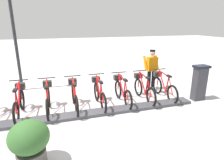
# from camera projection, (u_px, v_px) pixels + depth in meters

# --- Properties ---
(ground_plane) EXTENTS (60.00, 60.00, 0.00)m
(ground_plane) POSITION_uv_depth(u_px,v_px,m) (71.00, 118.00, 5.67)
(ground_plane) COLOR silver
(dock_rail_base) EXTENTS (0.44, 8.17, 0.10)m
(dock_rail_base) POSITION_uv_depth(u_px,v_px,m) (70.00, 116.00, 5.65)
(dock_rail_base) COLOR #47474C
(dock_rail_base) RESTS_ON ground
(payment_kiosk) EXTENTS (0.36, 0.52, 1.28)m
(payment_kiosk) POSITION_uv_depth(u_px,v_px,m) (199.00, 82.00, 6.81)
(payment_kiosk) COLOR #38383D
(payment_kiosk) RESTS_ON ground
(bike_docked_0) EXTENTS (1.72, 0.54, 1.02)m
(bike_docked_0) POSITION_uv_depth(u_px,v_px,m) (163.00, 86.00, 7.10)
(bike_docked_0) COLOR black
(bike_docked_0) RESTS_ON ground
(bike_docked_1) EXTENTS (1.72, 0.54, 1.02)m
(bike_docked_1) POSITION_uv_depth(u_px,v_px,m) (143.00, 89.00, 6.87)
(bike_docked_1) COLOR black
(bike_docked_1) RESTS_ON ground
(bike_docked_2) EXTENTS (1.72, 0.54, 1.02)m
(bike_docked_2) POSITION_uv_depth(u_px,v_px,m) (122.00, 91.00, 6.63)
(bike_docked_2) COLOR black
(bike_docked_2) RESTS_ON ground
(bike_docked_3) EXTENTS (1.72, 0.54, 1.02)m
(bike_docked_3) POSITION_uv_depth(u_px,v_px,m) (99.00, 93.00, 6.40)
(bike_docked_3) COLOR black
(bike_docked_3) RESTS_ON ground
(bike_docked_4) EXTENTS (1.72, 0.54, 1.02)m
(bike_docked_4) POSITION_uv_depth(u_px,v_px,m) (75.00, 96.00, 6.17)
(bike_docked_4) COLOR black
(bike_docked_4) RESTS_ON ground
(bike_docked_5) EXTENTS (1.72, 0.54, 1.02)m
(bike_docked_5) POSITION_uv_depth(u_px,v_px,m) (48.00, 99.00, 5.94)
(bike_docked_5) COLOR black
(bike_docked_5) RESTS_ON ground
(bike_docked_6) EXTENTS (1.72, 0.54, 1.02)m
(bike_docked_6) POSITION_uv_depth(u_px,v_px,m) (19.00, 102.00, 5.71)
(bike_docked_6) COLOR black
(bike_docked_6) RESTS_ON ground
(worker_near_rack) EXTENTS (0.47, 0.63, 1.66)m
(worker_near_rack) POSITION_uv_depth(u_px,v_px,m) (152.00, 68.00, 7.82)
(worker_near_rack) COLOR white
(worker_near_rack) RESTS_ON ground
(lamp_post) EXTENTS (0.32, 0.32, 3.91)m
(lamp_post) POSITION_uv_depth(u_px,v_px,m) (13.00, 26.00, 7.28)
(lamp_post) COLOR #2D2D33
(lamp_post) RESTS_ON ground
(planter_bush) EXTENTS (0.76, 0.76, 0.97)m
(planter_bush) POSITION_uv_depth(u_px,v_px,m) (30.00, 142.00, 3.62)
(planter_bush) COLOR #59544C
(planter_bush) RESTS_ON ground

